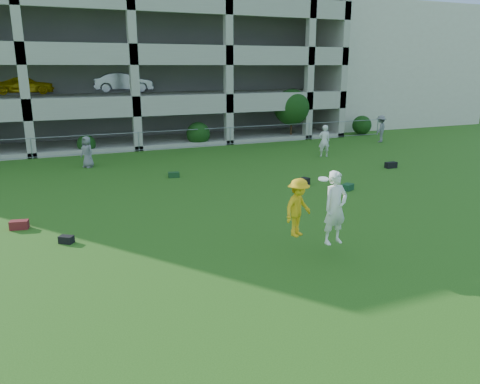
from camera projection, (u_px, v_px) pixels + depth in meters
name	position (u px, v px, depth m)	size (l,w,h in m)	color
ground	(292.00, 274.00, 11.70)	(100.00, 100.00, 0.00)	#235114
stucco_building	(361.00, 67.00, 43.98)	(16.00, 14.00, 10.00)	beige
bystander_c	(87.00, 152.00, 23.84)	(0.78, 0.51, 1.60)	slate
bystander_e	(324.00, 141.00, 26.66)	(0.66, 0.43, 1.82)	white
bystander_f	(381.00, 129.00, 31.82)	(1.18, 0.68, 1.82)	slate
bag_red_a	(19.00, 225.00, 14.90)	(0.55, 0.30, 0.28)	#5B1F0F
bag_black_b	(66.00, 239.00, 13.72)	(0.40, 0.25, 0.22)	black
bag_green_c	(348.00, 187.00, 19.60)	(0.50, 0.35, 0.26)	#163D22
crate_d	(305.00, 181.00, 20.52)	(0.35, 0.35, 0.30)	black
bag_black_e	(391.00, 165.00, 23.87)	(0.60, 0.30, 0.30)	black
bag_green_g	(174.00, 175.00, 21.83)	(0.50, 0.30, 0.25)	#163513
frisbee_contest	(313.00, 208.00, 12.58)	(1.83, 1.27, 2.00)	yellow
parking_garage	(111.00, 52.00, 34.72)	(30.00, 14.00, 12.00)	#9E998C
fence	(139.00, 141.00, 28.40)	(36.06, 0.06, 1.20)	gray
shrub_row	(206.00, 122.00, 30.54)	(34.38, 2.52, 3.50)	#163D11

